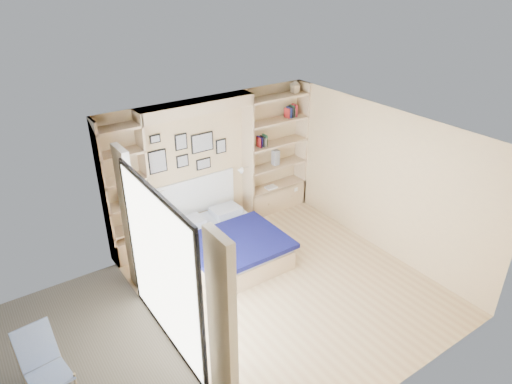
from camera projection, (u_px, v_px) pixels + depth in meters
ground at (285, 285)px, 7.12m from camera, size 4.50×4.50×0.00m
room_shell at (212, 193)px, 7.55m from camera, size 4.50×4.50×4.50m
bed at (226, 243)px, 7.69m from camera, size 1.59×2.04×1.07m
photo_gallery at (187, 151)px, 7.79m from camera, size 1.48×0.02×0.82m
reading_lamps at (203, 180)px, 7.93m from camera, size 1.92×0.12×0.15m
shelf_decor at (266, 132)px, 8.42m from camera, size 3.58×0.23×2.03m
deck_chair at (43, 362)px, 5.30m from camera, size 0.53×0.80×0.76m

